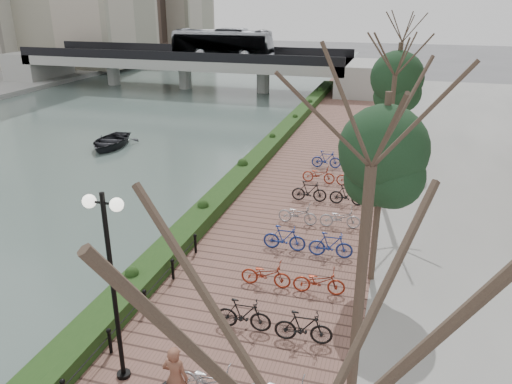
% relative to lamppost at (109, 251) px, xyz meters
% --- Properties ---
extents(river_water, '(30.00, 130.00, 0.02)m').
position_rel_lamppost_xyz_m(river_water, '(-17.21, 22.72, -4.16)').
color(river_water, '#4C5F5A').
rests_on(river_water, ground).
extents(promenade, '(8.00, 75.00, 0.50)m').
position_rel_lamppost_xyz_m(promenade, '(1.79, 15.22, -3.92)').
color(promenade, brown).
rests_on(promenade, ground).
extents(hedge, '(1.10, 56.00, 0.60)m').
position_rel_lamppost_xyz_m(hedge, '(-1.61, 17.72, -3.37)').
color(hedge, '#173513').
rests_on(hedge, promenade).
extents(chain_fence, '(0.10, 14.10, 0.70)m').
position_rel_lamppost_xyz_m(chain_fence, '(-0.81, -0.28, -3.32)').
color(chain_fence, black).
rests_on(chain_fence, promenade).
extents(lamppost, '(1.02, 0.32, 5.12)m').
position_rel_lamppost_xyz_m(lamppost, '(0.00, 0.00, 0.00)').
color(lamppost, black).
rests_on(lamppost, promenade).
extents(pedestrian, '(0.65, 0.44, 1.75)m').
position_rel_lamppost_xyz_m(pedestrian, '(1.79, -0.58, -2.79)').
color(pedestrian, brown).
rests_on(pedestrian, promenade).
extents(bicycle_parking, '(2.40, 19.89, 1.00)m').
position_rel_lamppost_xyz_m(bicycle_parking, '(3.29, 9.05, -3.20)').
color(bicycle_parking, '#9A999E').
rests_on(bicycle_parking, promenade).
extents(street_trees, '(3.20, 37.12, 6.80)m').
position_rel_lamppost_xyz_m(street_trees, '(5.79, 10.40, -0.48)').
color(street_trees, '#3B2C23').
rests_on(street_trees, promenade).
extents(bridge, '(36.00, 10.77, 6.50)m').
position_rel_lamppost_xyz_m(bridge, '(-16.28, 42.72, -0.80)').
color(bridge, '#9FA09B').
rests_on(bridge, ground).
extents(boat, '(3.45, 4.52, 0.87)m').
position_rel_lamppost_xyz_m(boat, '(-12.63, 19.77, -3.71)').
color(boat, black).
rests_on(boat, river_water).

